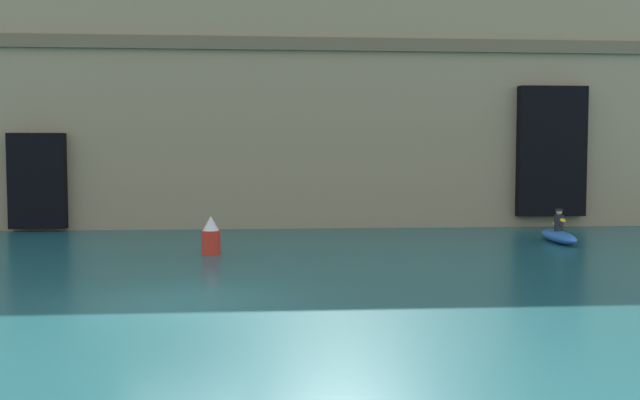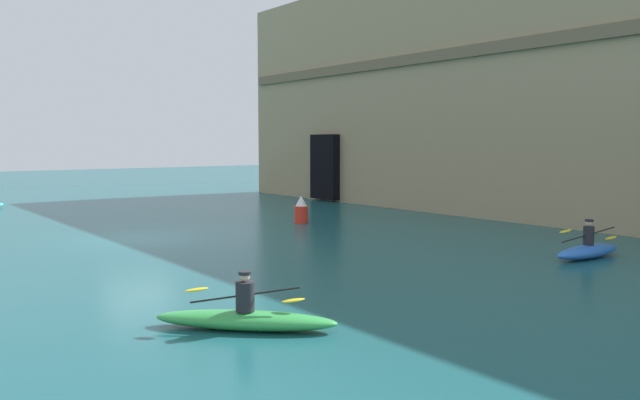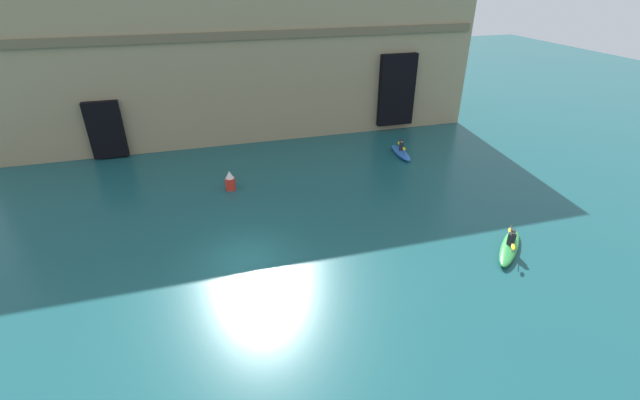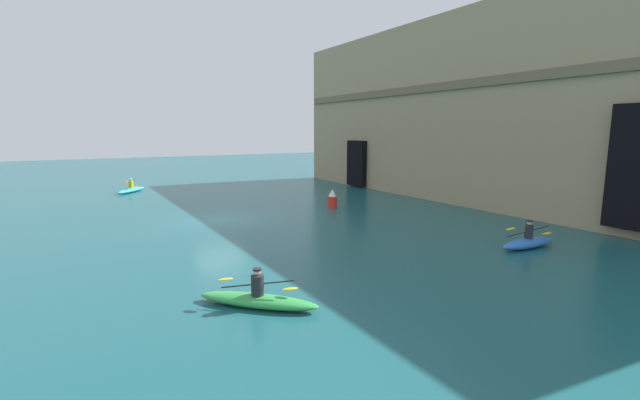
# 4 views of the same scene
# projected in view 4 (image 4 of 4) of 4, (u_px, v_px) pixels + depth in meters

# --- Properties ---
(ground_plane) EXTENTS (120.00, 120.00, 0.00)m
(ground_plane) POSITION_uv_depth(u_px,v_px,m) (219.00, 220.00, 23.14)
(ground_plane) COLOR #195156
(cliff_bluff) EXTENTS (34.82, 6.02, 12.18)m
(cliff_bluff) POSITION_uv_depth(u_px,v_px,m) (478.00, 111.00, 28.75)
(cliff_bluff) COLOR #9E8966
(cliff_bluff) RESTS_ON ground
(kayak_cyan) EXTENTS (3.06, 2.69, 1.08)m
(kayak_cyan) POSITION_uv_depth(u_px,v_px,m) (131.00, 189.00, 33.38)
(kayak_cyan) COLOR #33B2C6
(kayak_cyan) RESTS_ON ground
(kayak_green) EXTENTS (2.97, 2.93, 1.10)m
(kayak_green) POSITION_uv_depth(u_px,v_px,m) (258.00, 299.00, 11.68)
(kayak_green) COLOR green
(kayak_green) RESTS_ON ground
(kayak_blue) EXTENTS (0.85, 2.92, 1.17)m
(kayak_blue) POSITION_uv_depth(u_px,v_px,m) (528.00, 242.00, 17.50)
(kayak_blue) COLOR blue
(kayak_blue) RESTS_ON ground
(marker_buoy) EXTENTS (0.59, 0.59, 1.18)m
(marker_buoy) POSITION_uv_depth(u_px,v_px,m) (332.00, 199.00, 26.59)
(marker_buoy) COLOR red
(marker_buoy) RESTS_ON ground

